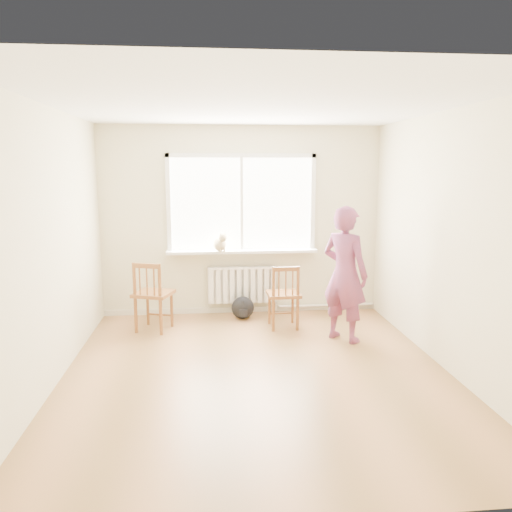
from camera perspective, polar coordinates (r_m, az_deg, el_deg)
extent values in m
plane|color=#A87244|center=(5.35, 0.11, -13.19)|extent=(4.50, 4.50, 0.00)
plane|color=white|center=(4.95, 0.12, 16.89)|extent=(4.50, 4.50, 0.00)
cube|color=beige|center=(7.20, -1.66, 3.99)|extent=(4.00, 0.01, 2.70)
cube|color=white|center=(7.15, -1.66, 5.96)|extent=(2.00, 0.02, 1.30)
cube|color=white|center=(7.12, -1.68, 11.42)|extent=(2.12, 0.05, 0.06)
cube|color=white|center=(7.14, -9.97, 5.81)|extent=(0.06, 0.05, 1.42)
cube|color=white|center=(7.28, 6.51, 5.97)|extent=(0.06, 0.05, 1.42)
cube|color=white|center=(7.13, -1.65, 5.95)|extent=(0.04, 0.05, 1.30)
cube|color=white|center=(7.14, -1.58, 0.54)|extent=(2.15, 0.22, 0.04)
cube|color=white|center=(7.30, -1.60, -3.29)|extent=(1.00, 0.02, 0.55)
cube|color=white|center=(7.26, -1.57, -3.38)|extent=(1.00, 0.10, 0.51)
cube|color=white|center=(7.20, -1.58, -1.37)|extent=(1.00, 0.12, 0.03)
cylinder|color=silver|center=(7.57, 7.95, -5.61)|extent=(1.40, 0.04, 0.04)
cube|color=beige|center=(7.44, -1.60, -6.11)|extent=(4.00, 0.03, 0.08)
cube|color=brown|center=(6.67, -11.65, -4.23)|extent=(0.57, 0.56, 0.04)
cylinder|color=brown|center=(6.81, -9.61, -5.98)|extent=(0.04, 0.04, 0.49)
cylinder|color=brown|center=(6.95, -12.27, -5.74)|extent=(0.04, 0.04, 0.49)
cylinder|color=brown|center=(6.51, -10.82, -6.79)|extent=(0.04, 0.04, 0.49)
cylinder|color=brown|center=(6.65, -13.58, -6.51)|extent=(0.04, 0.04, 0.49)
cylinder|color=brown|center=(6.45, -10.89, -4.94)|extent=(0.04, 0.04, 0.93)
cylinder|color=brown|center=(6.60, -13.66, -4.70)|extent=(0.04, 0.04, 0.93)
cube|color=brown|center=(6.43, -12.43, -1.11)|extent=(0.37, 0.16, 0.06)
cylinder|color=brown|center=(6.42, -11.58, -2.86)|extent=(0.02, 0.02, 0.37)
cylinder|color=brown|center=(6.47, -12.36, -2.81)|extent=(0.02, 0.02, 0.37)
cylinder|color=brown|center=(6.51, -13.14, -2.76)|extent=(0.02, 0.02, 0.37)
cube|color=brown|center=(6.66, 3.14, -4.37)|extent=(0.44, 0.42, 0.04)
cylinder|color=brown|center=(6.90, 4.20, -5.81)|extent=(0.04, 0.04, 0.45)
cylinder|color=brown|center=(6.84, 1.54, -5.92)|extent=(0.04, 0.04, 0.45)
cylinder|color=brown|center=(6.60, 4.77, -6.57)|extent=(0.04, 0.04, 0.45)
cylinder|color=brown|center=(6.54, 1.99, -6.70)|extent=(0.04, 0.04, 0.45)
cylinder|color=brown|center=(6.54, 4.80, -4.88)|extent=(0.04, 0.04, 0.86)
cylinder|color=brown|center=(6.48, 2.00, -4.99)|extent=(0.04, 0.04, 0.86)
cube|color=brown|center=(6.42, 3.44, -1.50)|extent=(0.35, 0.05, 0.06)
cylinder|color=brown|center=(6.48, 4.22, -3.05)|extent=(0.02, 0.02, 0.34)
cylinder|color=brown|center=(6.46, 3.43, -3.08)|extent=(0.02, 0.02, 0.34)
cylinder|color=brown|center=(6.44, 2.63, -3.10)|extent=(0.02, 0.02, 0.34)
imported|color=#D1454E|center=(6.17, 10.11, -2.04)|extent=(0.70, 0.72, 1.67)
ellipsoid|color=beige|center=(7.04, -4.16, 1.38)|extent=(0.26, 0.32, 0.20)
sphere|color=beige|center=(6.90, -3.81, 2.07)|extent=(0.11, 0.11, 0.11)
cone|color=beige|center=(6.89, -4.06, 2.52)|extent=(0.04, 0.04, 0.05)
cone|color=beige|center=(6.91, -3.58, 2.54)|extent=(0.04, 0.04, 0.05)
cylinder|color=beige|center=(7.18, -4.53, 1.06)|extent=(0.08, 0.18, 0.02)
cylinder|color=beige|center=(6.94, -4.12, 0.84)|extent=(0.02, 0.02, 0.10)
cylinder|color=beige|center=(6.96, -3.64, 0.87)|extent=(0.02, 0.02, 0.10)
ellipsoid|color=black|center=(7.08, -1.53, -5.93)|extent=(0.38, 0.33, 0.32)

